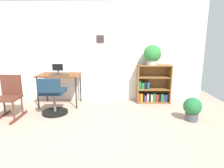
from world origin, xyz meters
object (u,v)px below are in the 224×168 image
object	(u,v)px
desk	(60,77)
monitor	(58,69)
office_chair	(53,98)
bookshelf_low	(152,86)
potted_plant_floor	(192,108)
potted_plant_on_shelf	(152,54)
rocking_chair	(9,96)
keyboard	(59,75)

from	to	relation	value
desk	monitor	size ratio (longest dim) A/B	3.88
office_chair	bookshelf_low	bearing A→B (deg)	22.37
monitor	potted_plant_floor	xyz separation A→B (m)	(2.76, -0.93, -0.60)
bookshelf_low	potted_plant_on_shelf	size ratio (longest dim) A/B	1.98
monitor	office_chair	world-z (taller)	monitor
desk	potted_plant_floor	distance (m)	2.88
office_chair	bookshelf_low	distance (m)	2.33
potted_plant_floor	potted_plant_on_shelf	bearing A→B (deg)	117.61
desk	office_chair	xyz separation A→B (m)	(0.03, -0.62, -0.33)
monitor	rocking_chair	size ratio (longest dim) A/B	0.29
monitor	keyboard	distance (m)	0.22
desk	monitor	distance (m)	0.19
office_chair	potted_plant_floor	size ratio (longest dim) A/B	1.75
potted_plant_floor	monitor	bearing A→B (deg)	161.33
office_chair	rocking_chair	distance (m)	0.82
desk	potted_plant_on_shelf	world-z (taller)	potted_plant_on_shelf
potted_plant_on_shelf	rocking_chair	bearing A→B (deg)	-161.31
monitor	rocking_chair	distance (m)	1.17
monitor	potted_plant_floor	world-z (taller)	monitor
monitor	keyboard	bearing A→B (deg)	-64.61
monitor	bookshelf_low	bearing A→B (deg)	5.52
keyboard	potted_plant_floor	bearing A→B (deg)	-15.82
rocking_chair	potted_plant_floor	xyz separation A→B (m)	(3.47, -0.11, -0.18)
desk	potted_plant_floor	bearing A→B (deg)	-18.02
desk	keyboard	distance (m)	0.15
desk	potted_plant_on_shelf	xyz separation A→B (m)	(2.14, 0.21, 0.50)
monitor	keyboard	xyz separation A→B (m)	(0.08, -0.17, -0.10)
office_chair	potted_plant_floor	xyz separation A→B (m)	(2.68, -0.26, -0.10)
rocking_chair	desk	bearing A→B (deg)	45.13
office_chair	potted_plant_on_shelf	size ratio (longest dim) A/B	1.67
keyboard	potted_plant_floor	world-z (taller)	keyboard
monitor	bookshelf_low	xyz separation A→B (m)	(2.23, 0.22, -0.44)
office_chair	bookshelf_low	xyz separation A→B (m)	(2.15, 0.89, 0.06)
monitor	rocking_chair	xyz separation A→B (m)	(-0.72, -0.82, -0.42)
keyboard	rocking_chair	bearing A→B (deg)	-141.17
desk	office_chair	bearing A→B (deg)	-86.84
desk	bookshelf_low	xyz separation A→B (m)	(2.19, 0.27, -0.27)
potted_plant_on_shelf	bookshelf_low	bearing A→B (deg)	46.63
bookshelf_low	office_chair	bearing A→B (deg)	-157.63
monitor	bookshelf_low	size ratio (longest dim) A/B	0.26
keyboard	monitor	bearing A→B (deg)	115.39
desk	keyboard	world-z (taller)	keyboard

